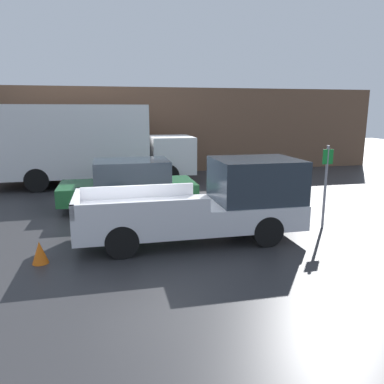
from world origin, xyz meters
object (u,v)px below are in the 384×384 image
pickup_truck (212,202)px  car (130,184)px  parking_sign (326,182)px  delivery_truck (85,143)px  traffic_cone (40,252)px

pickup_truck → car: 4.09m
car → parking_sign: 6.19m
delivery_truck → parking_sign: (6.71, -7.83, -0.54)m
car → traffic_cone: 4.96m
parking_sign → traffic_cone: parking_sign is taller
pickup_truck → parking_sign: 3.26m
car → traffic_cone: size_ratio=9.11×
pickup_truck → delivery_truck: size_ratio=0.65×
pickup_truck → traffic_cone: size_ratio=11.37×
car → parking_sign: parking_sign is taller
delivery_truck → parking_sign: delivery_truck is taller
pickup_truck → delivery_truck: 8.76m
car → delivery_truck: bearing=110.3°
pickup_truck → car: bearing=117.1°
pickup_truck → traffic_cone: pickup_truck is taller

